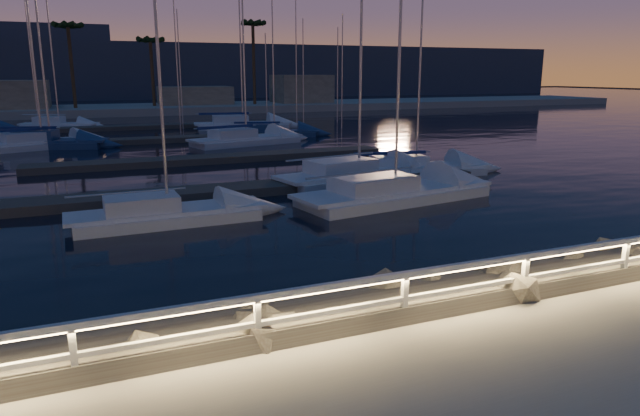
{
  "coord_description": "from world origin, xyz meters",
  "views": [
    {
      "loc": [
        -7.57,
        -9.03,
        4.83
      ],
      "look_at": [
        -2.13,
        4.0,
        1.47
      ],
      "focal_mm": 32.0,
      "sensor_mm": 36.0,
      "label": 1
    }
  ],
  "objects_px": {
    "sailboat_b": "(163,212)",
    "sailboat_d": "(390,192)",
    "sailboat_i": "(48,142)",
    "sailboat_k": "(240,124)",
    "sailboat_m": "(57,124)",
    "sailboat_g": "(243,139)",
    "sailboat_h": "(412,167)",
    "guard_rail": "(485,273)",
    "sailboat_j": "(39,142)",
    "sailboat_l": "(272,132)",
    "sailboat_c": "(355,174)"
  },
  "relations": [
    {
      "from": "sailboat_b",
      "to": "sailboat_d",
      "type": "bearing_deg",
      "value": -1.48
    },
    {
      "from": "sailboat_i",
      "to": "sailboat_k",
      "type": "distance_m",
      "value": 19.24
    },
    {
      "from": "sailboat_m",
      "to": "sailboat_g",
      "type": "bearing_deg",
      "value": -35.41
    },
    {
      "from": "sailboat_d",
      "to": "sailboat_m",
      "type": "distance_m",
      "value": 43.7
    },
    {
      "from": "sailboat_k",
      "to": "sailboat_h",
      "type": "bearing_deg",
      "value": -77.62
    },
    {
      "from": "sailboat_k",
      "to": "sailboat_m",
      "type": "xyz_separation_m",
      "value": [
        -16.76,
        6.8,
        -0.03
      ]
    },
    {
      "from": "guard_rail",
      "to": "sailboat_k",
      "type": "height_order",
      "value": "sailboat_k"
    },
    {
      "from": "sailboat_g",
      "to": "sailboat_k",
      "type": "bearing_deg",
      "value": 61.91
    },
    {
      "from": "sailboat_g",
      "to": "sailboat_m",
      "type": "relative_size",
      "value": 1.22
    },
    {
      "from": "sailboat_b",
      "to": "sailboat_m",
      "type": "distance_m",
      "value": 41.56
    },
    {
      "from": "sailboat_d",
      "to": "sailboat_j",
      "type": "bearing_deg",
      "value": 111.65
    },
    {
      "from": "sailboat_l",
      "to": "sailboat_m",
      "type": "xyz_separation_m",
      "value": [
        -17.57,
        14.46,
        0.05
      ]
    },
    {
      "from": "sailboat_c",
      "to": "guard_rail",
      "type": "bearing_deg",
      "value": -118.31
    },
    {
      "from": "sailboat_k",
      "to": "sailboat_l",
      "type": "distance_m",
      "value": 7.7
    },
    {
      "from": "guard_rail",
      "to": "sailboat_l",
      "type": "bearing_deg",
      "value": 78.49
    },
    {
      "from": "sailboat_c",
      "to": "sailboat_g",
      "type": "relative_size",
      "value": 0.99
    },
    {
      "from": "sailboat_c",
      "to": "sailboat_h",
      "type": "bearing_deg",
      "value": 2.38
    },
    {
      "from": "sailboat_d",
      "to": "sailboat_m",
      "type": "xyz_separation_m",
      "value": [
        -14.21,
        41.33,
        0.0
      ]
    },
    {
      "from": "sailboat_i",
      "to": "sailboat_j",
      "type": "relative_size",
      "value": 0.95
    },
    {
      "from": "sailboat_c",
      "to": "sailboat_i",
      "type": "distance_m",
      "value": 25.75
    },
    {
      "from": "sailboat_c",
      "to": "sailboat_d",
      "type": "height_order",
      "value": "sailboat_d"
    },
    {
      "from": "sailboat_k",
      "to": "sailboat_b",
      "type": "bearing_deg",
      "value": -100.75
    },
    {
      "from": "sailboat_d",
      "to": "sailboat_k",
      "type": "relative_size",
      "value": 0.98
    },
    {
      "from": "sailboat_b",
      "to": "sailboat_h",
      "type": "distance_m",
      "value": 15.06
    },
    {
      "from": "sailboat_c",
      "to": "sailboat_i",
      "type": "relative_size",
      "value": 1.12
    },
    {
      "from": "sailboat_b",
      "to": "sailboat_j",
      "type": "relative_size",
      "value": 0.86
    },
    {
      "from": "sailboat_k",
      "to": "sailboat_l",
      "type": "height_order",
      "value": "sailboat_k"
    },
    {
      "from": "sailboat_c",
      "to": "sailboat_l",
      "type": "relative_size",
      "value": 1.16
    },
    {
      "from": "sailboat_b",
      "to": "sailboat_d",
      "type": "height_order",
      "value": "sailboat_d"
    },
    {
      "from": "sailboat_h",
      "to": "sailboat_m",
      "type": "height_order",
      "value": "sailboat_h"
    },
    {
      "from": "sailboat_d",
      "to": "sailboat_b",
      "type": "bearing_deg",
      "value": 170.83
    },
    {
      "from": "sailboat_k",
      "to": "sailboat_m",
      "type": "relative_size",
      "value": 1.28
    },
    {
      "from": "sailboat_k",
      "to": "sailboat_j",
      "type": "bearing_deg",
      "value": -143.73
    },
    {
      "from": "sailboat_d",
      "to": "sailboat_g",
      "type": "distance_m",
      "value": 21.89
    },
    {
      "from": "sailboat_h",
      "to": "sailboat_m",
      "type": "xyz_separation_m",
      "value": [
        -18.68,
        35.85,
        0.05
      ]
    },
    {
      "from": "sailboat_c",
      "to": "sailboat_d",
      "type": "bearing_deg",
      "value": -107.8
    },
    {
      "from": "guard_rail",
      "to": "sailboat_d",
      "type": "bearing_deg",
      "value": 69.19
    },
    {
      "from": "sailboat_g",
      "to": "sailboat_i",
      "type": "relative_size",
      "value": 1.13
    },
    {
      "from": "sailboat_i",
      "to": "sailboat_m",
      "type": "height_order",
      "value": "sailboat_i"
    },
    {
      "from": "sailboat_g",
      "to": "sailboat_j",
      "type": "bearing_deg",
      "value": 152.26
    },
    {
      "from": "sailboat_c",
      "to": "sailboat_k",
      "type": "height_order",
      "value": "sailboat_k"
    },
    {
      "from": "sailboat_d",
      "to": "sailboat_h",
      "type": "distance_m",
      "value": 7.08
    },
    {
      "from": "sailboat_h",
      "to": "sailboat_k",
      "type": "distance_m",
      "value": 29.11
    },
    {
      "from": "sailboat_h",
      "to": "sailboat_l",
      "type": "height_order",
      "value": "sailboat_h"
    },
    {
      "from": "sailboat_j",
      "to": "sailboat_l",
      "type": "distance_m",
      "value": 18.41
    },
    {
      "from": "sailboat_c",
      "to": "sailboat_h",
      "type": "height_order",
      "value": "sailboat_c"
    },
    {
      "from": "sailboat_l",
      "to": "sailboat_i",
      "type": "bearing_deg",
      "value": -158.34
    },
    {
      "from": "sailboat_g",
      "to": "sailboat_j",
      "type": "relative_size",
      "value": 1.08
    },
    {
      "from": "sailboat_c",
      "to": "sailboat_k",
      "type": "bearing_deg",
      "value": 74.91
    },
    {
      "from": "sailboat_b",
      "to": "sailboat_g",
      "type": "distance_m",
      "value": 23.63
    }
  ]
}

